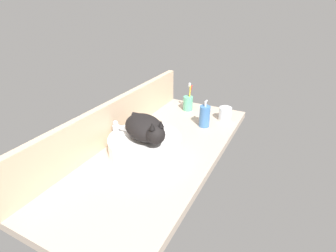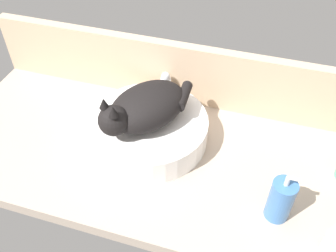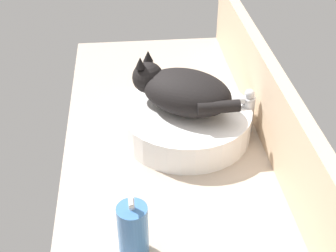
{
  "view_description": "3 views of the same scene",
  "coord_description": "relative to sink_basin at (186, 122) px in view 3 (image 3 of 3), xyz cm",
  "views": [
    {
      "loc": [
        -100.06,
        -56.99,
        71.51
      ],
      "look_at": [
        4.7,
        -2.83,
        11.92
      ],
      "focal_mm": 28.0,
      "sensor_mm": 36.0,
      "label": 1
    },
    {
      "loc": [
        24.57,
        -71.91,
        85.65
      ],
      "look_at": [
        0.94,
        4.95,
        7.47
      ],
      "focal_mm": 40.0,
      "sensor_mm": 36.0,
      "label": 2
    },
    {
      "loc": [
        101.54,
        -10.7,
        79.25
      ],
      "look_at": [
        1.38,
        -0.76,
        7.72
      ],
      "focal_mm": 50.0,
      "sensor_mm": 36.0,
      "label": 3
    }
  ],
  "objects": [
    {
      "name": "soap_dispenser",
      "position": [
        40.95,
        -16.34,
        2.35
      ],
      "size": [
        6.36,
        6.36,
        16.14
      ],
      "color": "#3F72B2",
      "rests_on": "ground_plane"
    },
    {
      "name": "cat",
      "position": [
        -0.66,
        -1.2,
        9.93
      ],
      "size": [
        27.71,
        30.21,
        14.0
      ],
      "color": "black",
      "rests_on": "sink_basin"
    },
    {
      "name": "sink_basin",
      "position": [
        0.0,
        0.0,
        0.0
      ],
      "size": [
        36.3,
        36.3,
        8.34
      ],
      "primitive_type": "cylinder",
      "color": "white",
      "rests_on": "ground_plane"
    },
    {
      "name": "ground_plane",
      "position": [
        5.25,
        -4.99,
        -6.17
      ],
      "size": [
        136.39,
        58.16,
        4.0
      ],
      "primitive_type": "cube",
      "color": "#B2A08E"
    },
    {
      "name": "backsplash_panel",
      "position": [
        5.25,
        22.29,
        6.74
      ],
      "size": [
        136.39,
        3.6,
        21.81
      ],
      "primitive_type": "cube",
      "color": "#CCAD8C",
      "rests_on": "ground_plane"
    },
    {
      "name": "faucet",
      "position": [
        -0.01,
        16.35,
        3.14
      ],
      "size": [
        3.6,
        11.8,
        13.6
      ],
      "color": "silver",
      "rests_on": "ground_plane"
    }
  ]
}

